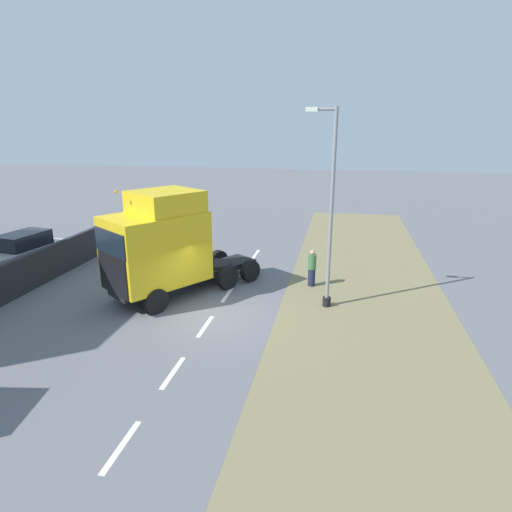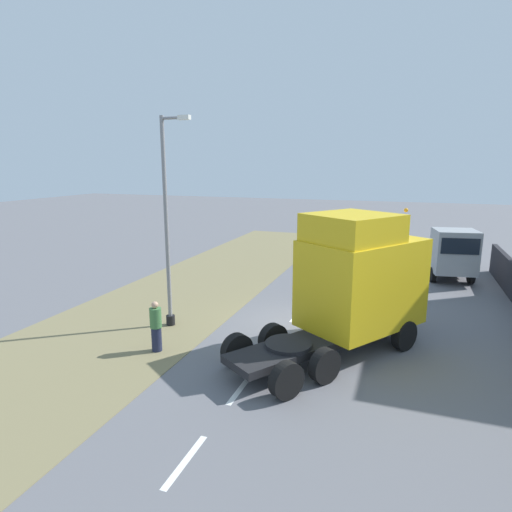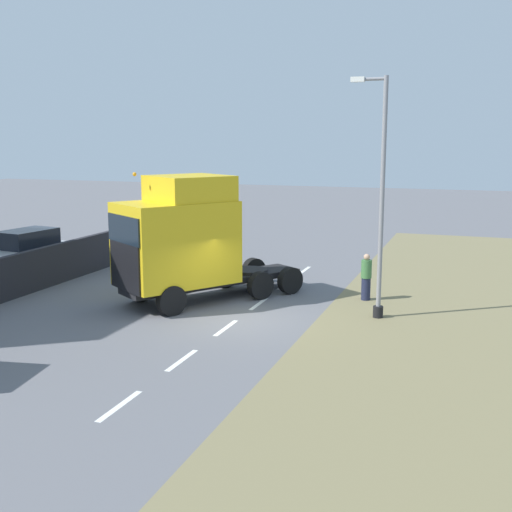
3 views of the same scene
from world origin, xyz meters
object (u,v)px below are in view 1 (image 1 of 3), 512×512
(lorry_cab, at_px, (162,246))
(parked_car, at_px, (24,254))
(lamp_post, at_px, (329,221))
(pedestrian, at_px, (312,269))

(lorry_cab, xyz_separation_m, parked_car, (8.09, -1.48, -1.31))
(lamp_post, relative_size, pedestrian, 4.50)
(lamp_post, bearing_deg, pedestrian, -71.87)
(parked_car, distance_m, pedestrian, 14.33)
(lorry_cab, xyz_separation_m, lamp_post, (-6.94, -0.36, 1.31))
(parked_car, xyz_separation_m, lamp_post, (-15.02, 1.12, 2.62))
(parked_car, bearing_deg, lamp_post, -176.88)
(lorry_cab, xyz_separation_m, pedestrian, (-6.20, -2.61, -1.47))
(lamp_post, bearing_deg, lorry_cab, 2.99)
(parked_car, relative_size, pedestrian, 2.56)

